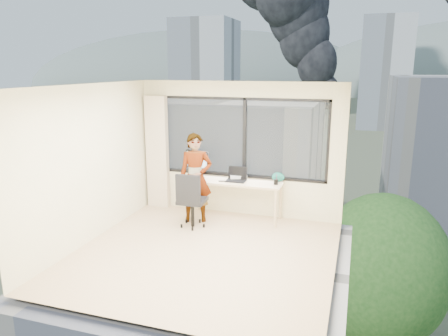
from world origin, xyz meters
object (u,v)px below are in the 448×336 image
at_px(chair, 192,199).
at_px(handbag, 278,177).
at_px(person, 196,178).
at_px(desk, 234,199).
at_px(laptop, 236,175).
at_px(monitor, 197,163).
at_px(game_console, 238,176).

height_order(chair, handbag, chair).
xyz_separation_m(person, handbag, (1.46, 0.53, 0.00)).
xyz_separation_m(desk, person, (-0.66, -0.35, 0.46)).
relative_size(laptop, handbag, 1.67).
bearing_deg(laptop, chair, -136.23).
bearing_deg(handbag, chair, -147.46).
height_order(person, handbag, person).
xyz_separation_m(laptop, handbag, (0.77, 0.21, -0.03)).
bearing_deg(monitor, chair, -62.01).
relative_size(person, monitor, 3.21).
relative_size(monitor, laptop, 1.34).
height_order(chair, person, person).
xyz_separation_m(desk, handbag, (0.80, 0.18, 0.46)).
bearing_deg(desk, game_console, 85.11).
xyz_separation_m(chair, monitor, (-0.19, 0.77, 0.49)).
distance_m(person, laptop, 0.76).
bearing_deg(laptop, handbag, 14.72).
relative_size(game_console, laptop, 0.83).
bearing_deg(chair, laptop, 42.30).
height_order(desk, person, person).
bearing_deg(game_console, chair, -148.22).
distance_m(person, game_console, 0.86).
bearing_deg(desk, laptop, -40.89).
distance_m(game_console, handbag, 0.79).
distance_m(chair, person, 0.44).
bearing_deg(monitor, laptop, 4.31).
distance_m(desk, game_console, 0.46).
distance_m(chair, game_console, 1.08).
bearing_deg(game_console, desk, -116.77).
relative_size(chair, laptop, 2.69).
relative_size(chair, person, 0.63).
bearing_deg(laptop, game_console, 93.85).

